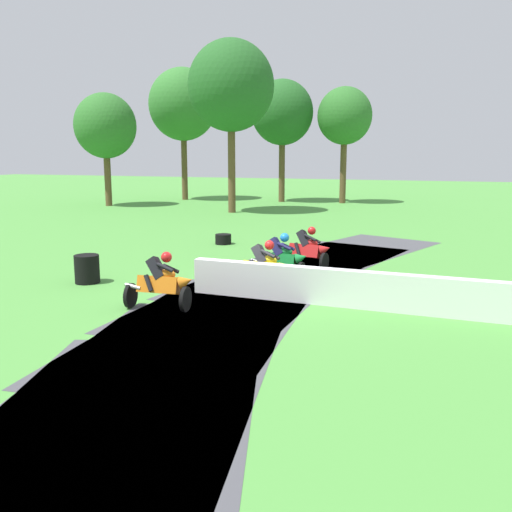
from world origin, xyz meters
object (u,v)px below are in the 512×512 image
at_px(motorcycle_lead_red, 307,249).
at_px(traffic_cone, 454,284).
at_px(motorcycle_trailing_yellow, 265,267).
at_px(tire_stack_mid_a, 87,269).
at_px(motorcycle_fourth_orange, 162,282).
at_px(tire_stack_near, 223,239).
at_px(motorcycle_chase_green, 281,258).

distance_m(motorcycle_lead_red, traffic_cone, 4.73).
xyz_separation_m(motorcycle_trailing_yellow, tire_stack_mid_a, (-5.03, -0.76, -0.24)).
bearing_deg(motorcycle_fourth_orange, tire_stack_near, 102.89).
bearing_deg(tire_stack_near, motorcycle_trailing_yellow, -60.01).
distance_m(motorcycle_trailing_yellow, motorcycle_fourth_orange, 3.02).
distance_m(motorcycle_fourth_orange, tire_stack_mid_a, 3.68).
xyz_separation_m(motorcycle_lead_red, motorcycle_trailing_yellow, (-0.44, -3.08, 0.00)).
relative_size(motorcycle_chase_green, traffic_cone, 3.85).
bearing_deg(motorcycle_trailing_yellow, motorcycle_chase_green, 85.59).
xyz_separation_m(tire_stack_near, tire_stack_mid_a, (-1.17, -7.44, 0.20)).
xyz_separation_m(motorcycle_lead_red, tire_stack_mid_a, (-5.47, -3.84, -0.23)).
xyz_separation_m(tire_stack_mid_a, traffic_cone, (9.85, 2.11, -0.18)).
bearing_deg(motorcycle_chase_green, tire_stack_mid_a, -158.44).
height_order(motorcycle_lead_red, motorcycle_fourth_orange, motorcycle_fourth_orange).
relative_size(motorcycle_fourth_orange, traffic_cone, 3.82).
relative_size(tire_stack_mid_a, traffic_cone, 1.82).
relative_size(motorcycle_trailing_yellow, tire_stack_mid_a, 2.13).
bearing_deg(motorcycle_fourth_orange, motorcycle_lead_red, 68.29).
bearing_deg(motorcycle_trailing_yellow, motorcycle_lead_red, 81.89).
height_order(motorcycle_lead_red, motorcycle_chase_green, motorcycle_chase_green).
xyz_separation_m(tire_stack_near, traffic_cone, (8.68, -5.33, 0.02)).
relative_size(motorcycle_fourth_orange, tire_stack_near, 2.63).
distance_m(tire_stack_near, tire_stack_mid_a, 7.54).
bearing_deg(motorcycle_lead_red, motorcycle_fourth_orange, -111.71).
relative_size(motorcycle_lead_red, motorcycle_trailing_yellow, 1.01).
bearing_deg(tire_stack_mid_a, tire_stack_near, 81.04).
height_order(motorcycle_trailing_yellow, motorcycle_fourth_orange, motorcycle_fourth_orange).
distance_m(motorcycle_chase_green, motorcycle_fourth_orange, 4.16).
bearing_deg(motorcycle_chase_green, motorcycle_lead_red, 79.36).
bearing_deg(traffic_cone, motorcycle_trailing_yellow, -164.41).
bearing_deg(tire_stack_mid_a, motorcycle_trailing_yellow, 8.64).
xyz_separation_m(motorcycle_trailing_yellow, motorcycle_fourth_orange, (-1.77, -2.45, 0.00)).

